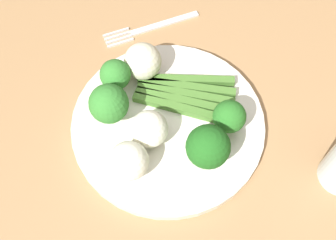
{
  "coord_description": "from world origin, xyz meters",
  "views": [
    {
      "loc": [
        -0.22,
        0.08,
        1.29
      ],
      "look_at": [
        0.05,
        0.01,
        0.77
      ],
      "focal_mm": 44.66,
      "sensor_mm": 36.0,
      "label": 1
    }
  ],
  "objects_px": {
    "fork": "(151,28)",
    "plate": "(168,124)",
    "broccoli_near_center": "(208,147)",
    "cauliflower_back": "(149,129)",
    "broccoli_left": "(109,104)",
    "cauliflower_mid": "(130,164)",
    "asparagus_bundle": "(185,94)",
    "cauliflower_front": "(143,61)",
    "broccoli_back_right": "(229,117)",
    "broccoli_outer_edge": "(115,75)",
    "dining_table": "(181,184)"
  },
  "relations": [
    {
      "from": "fork",
      "to": "plate",
      "type": "bearing_deg",
      "value": 77.28
    },
    {
      "from": "broccoli_near_center",
      "to": "cauliflower_back",
      "type": "relative_size",
      "value": 1.38
    },
    {
      "from": "fork",
      "to": "broccoli_left",
      "type": "bearing_deg",
      "value": 52.37
    },
    {
      "from": "cauliflower_mid",
      "to": "cauliflower_back",
      "type": "bearing_deg",
      "value": -42.13
    },
    {
      "from": "asparagus_bundle",
      "to": "broccoli_left",
      "type": "distance_m",
      "value": 0.12
    },
    {
      "from": "asparagus_bundle",
      "to": "broccoli_near_center",
      "type": "distance_m",
      "value": 0.11
    },
    {
      "from": "plate",
      "to": "broccoli_near_center",
      "type": "relative_size",
      "value": 3.88
    },
    {
      "from": "broccoli_near_center",
      "to": "broccoli_left",
      "type": "height_order",
      "value": "broccoli_near_center"
    },
    {
      "from": "cauliflower_back",
      "to": "cauliflower_mid",
      "type": "xyz_separation_m",
      "value": [
        -0.04,
        0.04,
        0.0
      ]
    },
    {
      "from": "asparagus_bundle",
      "to": "cauliflower_front",
      "type": "distance_m",
      "value": 0.08
    },
    {
      "from": "broccoli_back_right",
      "to": "cauliflower_back",
      "type": "distance_m",
      "value": 0.11
    },
    {
      "from": "broccoli_near_center",
      "to": "cauliflower_mid",
      "type": "bearing_deg",
      "value": 83.03
    },
    {
      "from": "broccoli_left",
      "to": "fork",
      "type": "height_order",
      "value": "broccoli_left"
    },
    {
      "from": "broccoli_outer_edge",
      "to": "broccoli_left",
      "type": "height_order",
      "value": "broccoli_left"
    },
    {
      "from": "broccoli_left",
      "to": "cauliflower_back",
      "type": "height_order",
      "value": "broccoli_left"
    },
    {
      "from": "broccoli_near_center",
      "to": "cauliflower_front",
      "type": "distance_m",
      "value": 0.17
    },
    {
      "from": "dining_table",
      "to": "plate",
      "type": "height_order",
      "value": "plate"
    },
    {
      "from": "dining_table",
      "to": "cauliflower_back",
      "type": "distance_m",
      "value": 0.15
    },
    {
      "from": "cauliflower_back",
      "to": "cauliflower_mid",
      "type": "height_order",
      "value": "cauliflower_mid"
    },
    {
      "from": "plate",
      "to": "asparagus_bundle",
      "type": "xyz_separation_m",
      "value": [
        0.03,
        -0.04,
        0.01
      ]
    },
    {
      "from": "cauliflower_back",
      "to": "cauliflower_front",
      "type": "height_order",
      "value": "cauliflower_front"
    },
    {
      "from": "broccoli_back_right",
      "to": "broccoli_left",
      "type": "distance_m",
      "value": 0.16
    },
    {
      "from": "cauliflower_mid",
      "to": "fork",
      "type": "xyz_separation_m",
      "value": [
        0.24,
        -0.09,
        -0.04
      ]
    },
    {
      "from": "asparagus_bundle",
      "to": "cauliflower_back",
      "type": "distance_m",
      "value": 0.09
    },
    {
      "from": "cauliflower_front",
      "to": "cauliflower_mid",
      "type": "distance_m",
      "value": 0.16
    },
    {
      "from": "broccoli_left",
      "to": "cauliflower_mid",
      "type": "relative_size",
      "value": 1.28
    },
    {
      "from": "cauliflower_back",
      "to": "fork",
      "type": "bearing_deg",
      "value": -15.25
    },
    {
      "from": "broccoli_near_center",
      "to": "cauliflower_front",
      "type": "xyz_separation_m",
      "value": [
        0.16,
        0.04,
        -0.01
      ]
    },
    {
      "from": "cauliflower_back",
      "to": "fork",
      "type": "relative_size",
      "value": 0.31
    },
    {
      "from": "cauliflower_front",
      "to": "fork",
      "type": "height_order",
      "value": "cauliflower_front"
    },
    {
      "from": "broccoli_near_center",
      "to": "cauliflower_front",
      "type": "relative_size",
      "value": 1.29
    },
    {
      "from": "fork",
      "to": "cauliflower_front",
      "type": "bearing_deg",
      "value": 63.73
    },
    {
      "from": "broccoli_outer_edge",
      "to": "cauliflower_front",
      "type": "relative_size",
      "value": 0.99
    },
    {
      "from": "broccoli_left",
      "to": "asparagus_bundle",
      "type": "bearing_deg",
      "value": -87.35
    },
    {
      "from": "dining_table",
      "to": "cauliflower_back",
      "type": "height_order",
      "value": "cauliflower_back"
    },
    {
      "from": "cauliflower_front",
      "to": "broccoli_outer_edge",
      "type": "bearing_deg",
      "value": 108.9
    },
    {
      "from": "broccoli_outer_edge",
      "to": "cauliflower_front",
      "type": "xyz_separation_m",
      "value": [
        0.02,
        -0.04,
        -0.0
      ]
    },
    {
      "from": "broccoli_back_right",
      "to": "plate",
      "type": "bearing_deg",
      "value": 66.85
    },
    {
      "from": "plate",
      "to": "broccoli_near_center",
      "type": "bearing_deg",
      "value": -155.38
    },
    {
      "from": "broccoli_back_right",
      "to": "fork",
      "type": "distance_m",
      "value": 0.23
    },
    {
      "from": "plate",
      "to": "fork",
      "type": "relative_size",
      "value": 1.67
    },
    {
      "from": "broccoli_near_center",
      "to": "fork",
      "type": "xyz_separation_m",
      "value": [
        0.26,
        0.01,
        -0.05
      ]
    },
    {
      "from": "broccoli_back_right",
      "to": "fork",
      "type": "height_order",
      "value": "broccoli_back_right"
    },
    {
      "from": "dining_table",
      "to": "plate",
      "type": "bearing_deg",
      "value": 5.72
    },
    {
      "from": "asparagus_bundle",
      "to": "cauliflower_front",
      "type": "bearing_deg",
      "value": 156.3
    },
    {
      "from": "broccoli_outer_edge",
      "to": "plate",
      "type": "bearing_deg",
      "value": -144.31
    },
    {
      "from": "broccoli_outer_edge",
      "to": "cauliflower_mid",
      "type": "relative_size",
      "value": 1.04
    },
    {
      "from": "broccoli_left",
      "to": "fork",
      "type": "distance_m",
      "value": 0.19
    },
    {
      "from": "asparagus_bundle",
      "to": "broccoli_back_right",
      "type": "distance_m",
      "value": 0.08
    },
    {
      "from": "asparagus_bundle",
      "to": "broccoli_outer_edge",
      "type": "bearing_deg",
      "value": -177.74
    }
  ]
}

